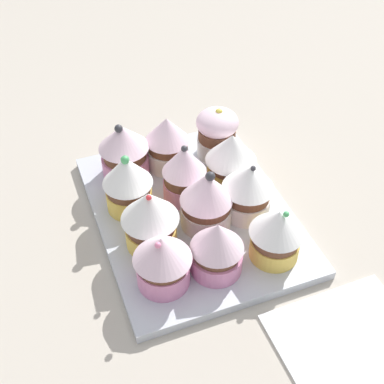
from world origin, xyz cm
name	(u,v)px	position (x,y,z in cm)	size (l,w,h in cm)	color
ground_plane	(192,225)	(0.00, 0.00, -1.50)	(180.00, 180.00, 3.00)	#B2A899
baking_tray	(192,213)	(0.00, 0.00, 0.60)	(28.93, 22.60, 1.20)	silver
cupcake_0	(124,150)	(-9.34, -5.62, 5.10)	(6.36, 6.36, 7.92)	pink
cupcake_1	(128,182)	(-3.21, -6.86, 5.23)	(5.96, 5.96, 8.08)	#EFC651
cupcake_2	(150,218)	(3.30, -6.16, 5.32)	(6.46, 6.46, 7.99)	#EFC651
cupcake_3	(163,260)	(8.94, -6.62, 4.78)	(6.18, 6.18, 7.05)	pink
cupcake_4	(170,141)	(-8.97, 0.40, 5.10)	(5.71, 5.71, 7.56)	white
cupcake_5	(184,172)	(-2.62, -0.10, 5.14)	(5.38, 5.38, 8.01)	pink
cupcake_6	(206,199)	(2.61, 0.75, 5.11)	(6.11, 6.11, 8.06)	white
cupcake_7	(217,247)	(9.26, -0.71, 4.69)	(5.77, 5.77, 6.89)	pink
cupcake_8	(217,132)	(-8.90, 6.90, 4.82)	(5.58, 5.58, 7.26)	white
cupcake_9	(231,158)	(-3.05, 6.34, 5.09)	(6.42, 6.42, 7.46)	#EFC651
cupcake_10	(248,190)	(2.61, 5.97, 4.88)	(6.17, 6.17, 7.26)	white
cupcake_11	(277,233)	(9.77, 6.04, 4.77)	(6.02, 6.02, 7.02)	#EFC651
napkin	(350,341)	(21.82, 8.51, 0.30)	(12.09, 14.38, 0.60)	white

